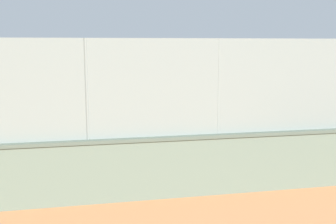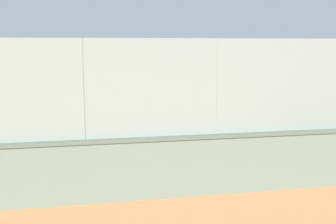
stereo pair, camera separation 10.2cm
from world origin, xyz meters
name	(u,v)px [view 1 (the left image)]	position (x,y,z in m)	size (l,w,h in m)	color
ground_plane	(74,112)	(0.00, 0.00, 0.00)	(260.00, 260.00, 0.00)	#B27247
perimeter_wall	(89,171)	(-0.57, 13.35, 0.75)	(31.26, 0.56, 1.48)	slate
fence_panel_on_wall	(87,90)	(-0.57, 13.35, 2.61)	(30.71, 0.21, 2.26)	gray
player_baseline_waiting	(181,98)	(-5.24, 3.06, 1.00)	(1.18, 0.77, 1.68)	#591919
player_near_wall_returning	(184,119)	(-4.00, 8.47, 0.95)	(0.98, 0.85, 1.61)	#B2B2B2
sports_ball	(186,98)	(-5.16, 4.23, 1.18)	(0.08, 0.08, 0.08)	#3399D8
courtside_bench	(29,170)	(0.92, 12.07, 0.46)	(1.60, 0.39, 0.87)	gray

